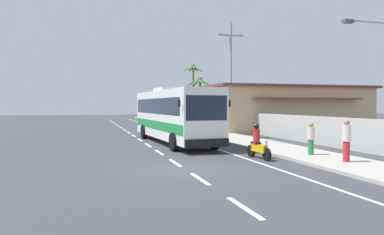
{
  "coord_description": "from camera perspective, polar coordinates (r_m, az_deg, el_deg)",
  "views": [
    {
      "loc": [
        -3.76,
        -13.7,
        2.57
      ],
      "look_at": [
        3.18,
        9.49,
        1.7
      ],
      "focal_mm": 33.19,
      "sensor_mm": 36.0,
      "label": 1
    }
  ],
  "objects": [
    {
      "name": "pedestrian_midwalk",
      "position": [
        18.2,
        18.57,
        -3.13
      ],
      "size": [
        0.36,
        0.36,
        1.57
      ],
      "rotation": [
        0.0,
        0.0,
        5.43
      ],
      "color": "#2D7A47",
      "rests_on": "sidewalk_kerb"
    },
    {
      "name": "motorcycle_beside_bus",
      "position": [
        17.2,
        10.56,
        -4.3
      ],
      "size": [
        0.56,
        1.96,
        1.68
      ],
      "color": "black",
      "rests_on": "ground"
    },
    {
      "name": "palm_nearest",
      "position": [
        41.75,
        1.29,
        4.22
      ],
      "size": [
        3.14,
        3.41,
        5.83
      ],
      "color": "brown",
      "rests_on": "ground"
    },
    {
      "name": "sidewalk_kerb",
      "position": [
        26.06,
        7.33,
        -3.46
      ],
      "size": [
        3.2,
        90.0,
        0.14
      ],
      "primitive_type": "cube",
      "color": "#A8A399",
      "rests_on": "ground"
    },
    {
      "name": "ground_plane",
      "position": [
        14.44,
        -1.31,
        -8.2
      ],
      "size": [
        160.0,
        160.0,
        0.0
      ],
      "primitive_type": "plane",
      "color": "#3A3A3F"
    },
    {
      "name": "lane_markings",
      "position": [
        29.03,
        -4.87,
        -3.02
      ],
      "size": [
        3.7,
        71.0,
        0.01
      ],
      "color": "white",
      "rests_on": "ground"
    },
    {
      "name": "pedestrian_near_kerb",
      "position": [
        16.51,
        23.59,
        -3.26
      ],
      "size": [
        0.36,
        0.36,
        1.8
      ],
      "rotation": [
        0.0,
        0.0,
        2.96
      ],
      "color": "red",
      "rests_on": "sidewalk_kerb"
    },
    {
      "name": "coach_bus_foreground",
      "position": [
        23.89,
        -3.07,
        0.6
      ],
      "size": [
        3.44,
        12.1,
        3.78
      ],
      "color": "white",
      "rests_on": "ground"
    },
    {
      "name": "boundary_wall",
      "position": [
        31.24,
        10.72,
        -1.02
      ],
      "size": [
        0.24,
        60.0,
        1.82
      ],
      "primitive_type": "cube",
      "color": "#B2B2AD",
      "rests_on": "ground"
    },
    {
      "name": "roadside_building",
      "position": [
        37.32,
        14.68,
        1.47
      ],
      "size": [
        16.68,
        8.59,
        4.43
      ],
      "color": "tan",
      "rests_on": "ground"
    },
    {
      "name": "utility_pole_mid",
      "position": [
        32.12,
        6.21,
        6.65
      ],
      "size": [
        2.48,
        0.24,
        9.81
      ],
      "color": "#9E9E99",
      "rests_on": "ground"
    },
    {
      "name": "motorcycle_trailing",
      "position": [
        33.16,
        -2.5,
        -1.25
      ],
      "size": [
        0.56,
        1.96,
        1.61
      ],
      "color": "black",
      "rests_on": "ground"
    },
    {
      "name": "palm_second",
      "position": [
        44.76,
        0.21,
        5.97
      ],
      "size": [
        2.73,
        2.94,
        7.65
      ],
      "color": "brown",
      "rests_on": "ground"
    }
  ]
}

